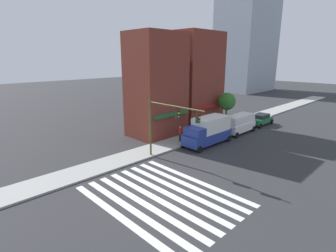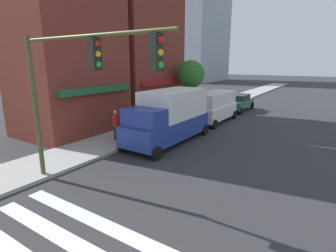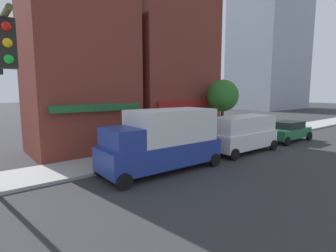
{
  "view_description": "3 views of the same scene",
  "coord_description": "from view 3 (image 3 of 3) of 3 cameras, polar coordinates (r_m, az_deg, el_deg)",
  "views": [
    {
      "loc": [
        -11.25,
        -11.99,
        9.37
      ],
      "look_at": [
        4.51,
        4.0,
        3.5
      ],
      "focal_mm": 28.0,
      "sensor_mm": 36.0,
      "label": 1
    },
    {
      "loc": [
        -1.09,
        -3.37,
        4.61
      ],
      "look_at": [
        11.32,
        4.7,
        1.0
      ],
      "focal_mm": 28.0,
      "sensor_mm": 36.0,
      "label": 2
    },
    {
      "loc": [
        3.7,
        -5.39,
        3.94
      ],
      "look_at": [
        12.77,
        6.0,
        2.0
      ],
      "focal_mm": 28.0,
      "sensor_mm": 36.0,
      "label": 3
    }
  ],
  "objects": [
    {
      "name": "street_tree",
      "position": [
        20.17,
        11.82,
        6.44
      ],
      "size": [
        2.38,
        2.38,
        4.65
      ],
      "color": "brown",
      "rests_on": "sidewalk_left"
    },
    {
      "name": "pedestrian_red_jacket",
      "position": [
        14.28,
        -13.05,
        -4.19
      ],
      "size": [
        0.32,
        0.32,
        1.77
      ],
      "rotation": [
        0.0,
        0.0,
        4.36
      ],
      "color": "#23232D",
      "rests_on": "sidewalk_left"
    },
    {
      "name": "van_white",
      "position": [
        17.63,
        15.92,
        -1.36
      ],
      "size": [
        5.01,
        2.22,
        2.34
      ],
      "rotation": [
        0.0,
        0.0,
        0.0
      ],
      "color": "white",
      "rests_on": "ground_plane"
    },
    {
      "name": "box_truck_blue",
      "position": [
        12.91,
        -1.14,
        -2.91
      ],
      "size": [
        6.22,
        2.42,
        3.04
      ],
      "rotation": [
        0.0,
        0.0,
        -0.01
      ],
      "color": "navy",
      "rests_on": "ground_plane"
    },
    {
      "name": "sedan_green",
      "position": [
        22.71,
        24.59,
        -0.94
      ],
      "size": [
        4.42,
        2.02,
        1.59
      ],
      "rotation": [
        0.0,
        0.0,
        0.01
      ],
      "color": "#1E6638",
      "rests_on": "ground_plane"
    },
    {
      "name": "storefront_row",
      "position": [
        19.83,
        -7.76,
        14.27
      ],
      "size": [
        13.94,
        5.3,
        12.77
      ],
      "color": "maroon",
      "rests_on": "ground_plane"
    }
  ]
}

